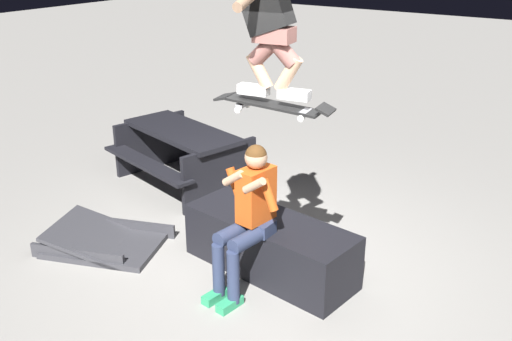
{
  "coord_description": "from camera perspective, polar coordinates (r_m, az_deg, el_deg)",
  "views": [
    {
      "loc": [
        -2.67,
        4.17,
        3.05
      ],
      "look_at": [
        -0.06,
        0.33,
        1.14
      ],
      "focal_mm": 40.6,
      "sensor_mm": 36.0,
      "label": 1
    }
  ],
  "objects": [
    {
      "name": "skater_airborne",
      "position": [
        4.65,
        1.17,
        14.7
      ],
      "size": [
        0.63,
        0.89,
        1.12
      ],
      "color": "white"
    },
    {
      "name": "ledge_box_main",
      "position": [
        5.61,
        1.37,
        -7.38
      ],
      "size": [
        1.79,
        0.83,
        0.54
      ],
      "primitive_type": "cube",
      "rotation": [
        0.0,
        0.0,
        -0.13
      ],
      "color": "black",
      "rests_on": "ground"
    },
    {
      "name": "skateboard",
      "position": [
        4.76,
        1.73,
        6.43
      ],
      "size": [
        1.04,
        0.35,
        0.13
      ],
      "color": "black"
    },
    {
      "name": "picnic_table_back",
      "position": [
        7.5,
        -7.22,
        2.24
      ],
      "size": [
        1.98,
        1.72,
        0.75
      ],
      "color": "black",
      "rests_on": "ground"
    },
    {
      "name": "person_sitting_on_ledge",
      "position": [
        5.09,
        -0.83,
        -4.16
      ],
      "size": [
        0.6,
        0.77,
        1.38
      ],
      "color": "#2D3856",
      "rests_on": "ground"
    },
    {
      "name": "kicker_ramp",
      "position": [
        6.3,
        -14.61,
        -6.87
      ],
      "size": [
        1.33,
        1.13,
        0.33
      ],
      "color": "#38383D",
      "rests_on": "ground"
    },
    {
      "name": "ground_plane",
      "position": [
        5.82,
        1.36,
        -9.3
      ],
      "size": [
        40.0,
        40.0,
        0.0
      ],
      "primitive_type": "plane",
      "color": "gray"
    }
  ]
}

